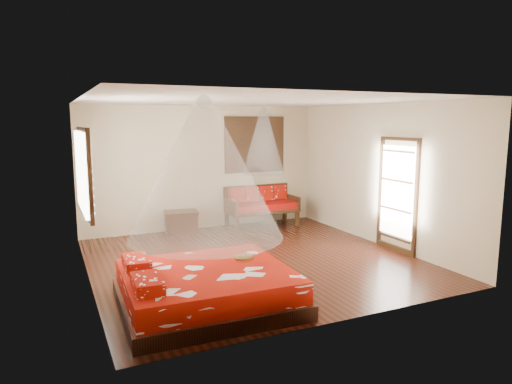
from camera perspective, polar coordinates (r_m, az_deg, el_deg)
room at (r=7.94m, az=-0.40°, el=1.22°), size 5.54×5.54×2.84m
bed at (r=6.26m, az=-6.33°, el=-11.82°), size 2.31×2.11×0.65m
daybed at (r=10.74m, az=0.61°, el=-1.51°), size 1.66×0.74×0.94m
storage_chest at (r=10.21m, az=-9.32°, el=-3.72°), size 0.79×0.63×0.49m
shutter_panel at (r=10.88m, az=-0.15°, el=5.95°), size 1.52×0.06×1.32m
window_left at (r=7.42m, az=-20.52°, el=2.45°), size 0.10×1.74×1.34m
glazed_door at (r=8.98m, az=17.25°, el=-0.42°), size 0.08×1.02×2.16m
wine_tray at (r=6.63m, az=-1.59°, el=-7.76°), size 0.28×0.28×0.23m
mosquito_net_main at (r=5.89m, az=-6.39°, el=2.89°), size 2.02×2.02×1.80m
mosquito_net_daybed at (r=10.46m, az=0.92°, el=6.38°), size 0.97×0.97×1.50m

